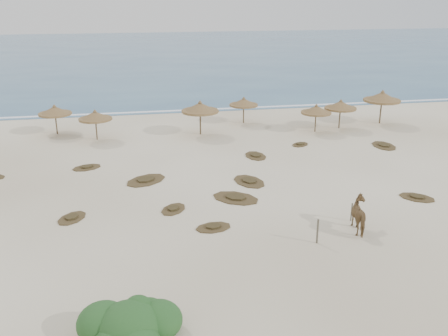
{
  "coord_description": "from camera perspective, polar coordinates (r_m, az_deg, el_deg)",
  "views": [
    {
      "loc": [
        -6.22,
        -23.2,
        11.48
      ],
      "look_at": [
        -0.96,
        5.0,
        1.21
      ],
      "focal_mm": 40.0,
      "sensor_mm": 36.0,
      "label": 1
    }
  ],
  "objects": [
    {
      "name": "foam_line",
      "position": [
        50.9,
        -3.3,
        6.63
      ],
      "size": [
        70.0,
        0.6,
        0.01
      ],
      "primitive_type": "cube",
      "color": "white",
      "rests_on": "ground"
    },
    {
      "name": "fence_post_near",
      "position": [
        24.38,
        10.64,
        -7.11
      ],
      "size": [
        0.1,
        0.1,
        1.26
      ],
      "primitive_type": "cylinder",
      "rotation": [
        0.0,
        0.0,
        0.01
      ],
      "color": "#5E5847",
      "rests_on": "ground"
    },
    {
      "name": "scrub_10",
      "position": [
        39.62,
        8.7,
        2.69
      ],
      "size": [
        1.89,
        1.81,
        0.16
      ],
      "rotation": [
        0.0,
        0.0,
        0.67
      ],
      "color": "brown",
      "rests_on": "ground"
    },
    {
      "name": "palapa_6",
      "position": [
        47.35,
        17.63,
        7.71
      ],
      "size": [
        3.81,
        3.81,
        3.08
      ],
      "rotation": [
        0.0,
        0.0,
        0.17
      ],
      "color": "brown",
      "rests_on": "ground"
    },
    {
      "name": "scrub_0",
      "position": [
        27.85,
        -17.0,
        -5.46
      ],
      "size": [
        2.0,
        2.22,
        0.16
      ],
      "rotation": [
        0.0,
        0.0,
        1.04
      ],
      "color": "brown",
      "rests_on": "ground"
    },
    {
      "name": "scrub_1",
      "position": [
        32.17,
        -8.92,
        -1.37
      ],
      "size": [
        3.35,
        3.18,
        0.16
      ],
      "rotation": [
        0.0,
        0.0,
        0.66
      ],
      "color": "brown",
      "rests_on": "ground"
    },
    {
      "name": "palapa_1",
      "position": [
        41.43,
        -14.51,
        5.76
      ],
      "size": [
        3.34,
        3.34,
        2.51
      ],
      "rotation": [
        0.0,
        0.0,
        -0.29
      ],
      "color": "brown",
      "rests_on": "ground"
    },
    {
      "name": "scrub_6",
      "position": [
        35.33,
        -15.41,
        0.08
      ],
      "size": [
        2.31,
        1.95,
        0.16
      ],
      "rotation": [
        0.0,
        0.0,
        0.41
      ],
      "color": "brown",
      "rests_on": "ground"
    },
    {
      "name": "palapa_4",
      "position": [
        43.2,
        10.49,
        6.53
      ],
      "size": [
        3.0,
        3.0,
        2.43
      ],
      "rotation": [
        0.0,
        0.0,
        0.17
      ],
      "color": "brown",
      "rests_on": "ground"
    },
    {
      "name": "scrub_7",
      "position": [
        36.53,
        3.63,
        1.42
      ],
      "size": [
        1.63,
        2.33,
        0.16
      ],
      "rotation": [
        0.0,
        0.0,
        1.66
      ],
      "color": "brown",
      "rests_on": "ground"
    },
    {
      "name": "scrub_11",
      "position": [
        25.65,
        -1.22,
        -6.77
      ],
      "size": [
        2.05,
        1.53,
        0.16
      ],
      "rotation": [
        0.0,
        0.0,
        0.18
      ],
      "color": "brown",
      "rests_on": "ground"
    },
    {
      "name": "horse",
      "position": [
        25.94,
        15.43,
        -5.26
      ],
      "size": [
        1.17,
        2.12,
        1.7
      ],
      "primitive_type": "imported",
      "rotation": [
        0.0,
        0.0,
        3.01
      ],
      "color": "olive",
      "rests_on": "ground"
    },
    {
      "name": "palapa_2",
      "position": [
        41.63,
        -2.75,
        6.87
      ],
      "size": [
        3.38,
        3.38,
        2.91
      ],
      "rotation": [
        0.0,
        0.0,
        0.09
      ],
      "color": "brown",
      "rests_on": "ground"
    },
    {
      "name": "ground",
      "position": [
        26.62,
        4.03,
        -5.91
      ],
      "size": [
        160.0,
        160.0,
        0.0
      ],
      "primitive_type": "plane",
      "color": "#FCF1CF",
      "rests_on": "ground"
    },
    {
      "name": "palapa_3",
      "position": [
        45.4,
        2.27,
        7.49
      ],
      "size": [
        3.23,
        3.23,
        2.44
      ],
      "rotation": [
        0.0,
        0.0,
        -0.28
      ],
      "color": "brown",
      "rests_on": "ground"
    },
    {
      "name": "palapa_0",
      "position": [
        44.02,
        -18.78,
        6.19
      ],
      "size": [
        3.34,
        3.34,
        2.56
      ],
      "rotation": [
        0.0,
        0.0,
        0.26
      ],
      "color": "brown",
      "rests_on": "ground"
    },
    {
      "name": "ocean",
      "position": [
        99.06,
        -7.08,
        12.9
      ],
      "size": [
        200.0,
        100.0,
        0.01
      ],
      "primitive_type": "cube",
      "color": "#29537C",
      "rests_on": "ground"
    },
    {
      "name": "palapa_5",
      "position": [
        44.75,
        13.18,
        6.96
      ],
      "size": [
        2.95,
        2.95,
        2.6
      ],
      "rotation": [
        0.0,
        0.0,
        -0.07
      ],
      "color": "brown",
      "rests_on": "ground"
    },
    {
      "name": "bush",
      "position": [
        18.3,
        -10.71,
        -17.43
      ],
      "size": [
        3.69,
        3.25,
        1.65
      ],
      "rotation": [
        0.0,
        0.0,
        0.17
      ],
      "color": "#2B5D27",
      "rests_on": "ground"
    },
    {
      "name": "scrub_2",
      "position": [
        27.81,
        -5.8,
        -4.68
      ],
      "size": [
        1.95,
        2.13,
        0.16
      ],
      "rotation": [
        0.0,
        0.0,
        0.99
      ],
      "color": "brown",
      "rests_on": "ground"
    },
    {
      "name": "scrub_4",
      "position": [
        31.3,
        21.19,
        -3.14
      ],
      "size": [
        2.39,
        2.32,
        0.16
      ],
      "rotation": [
        0.0,
        0.0,
        2.43
      ],
      "color": "brown",
      "rests_on": "ground"
    },
    {
      "name": "scrub_5",
      "position": [
        40.8,
        17.81,
        2.46
      ],
      "size": [
        1.74,
        2.59,
        0.16
      ],
      "rotation": [
        0.0,
        0.0,
        1.53
      ],
      "color": "brown",
      "rests_on": "ground"
    },
    {
      "name": "scrub_3",
      "position": [
        31.63,
        2.89,
        -1.52
      ],
      "size": [
        2.42,
        2.97,
        0.16
      ],
      "rotation": [
        0.0,
        0.0,
        1.9
      ],
      "color": "brown",
      "rests_on": "ground"
    },
    {
      "name": "scrub_9",
      "position": [
        29.12,
        1.34,
        -3.42
      ],
      "size": [
        3.37,
        3.2,
        0.16
      ],
      "rotation": [
        0.0,
        0.0,
        2.48
      ],
      "color": "brown",
      "rests_on": "ground"
    },
    {
      "name": "fence_post_far",
      "position": [
        27.06,
        14.37,
        -4.9
      ],
      "size": [
        0.09,
        0.09,
        1.01
      ],
      "primitive_type": "cylinder",
      "rotation": [
        0.0,
        0.0,
        -0.34
      ],
      "color": "#5E5847",
      "rests_on": "ground"
    }
  ]
}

